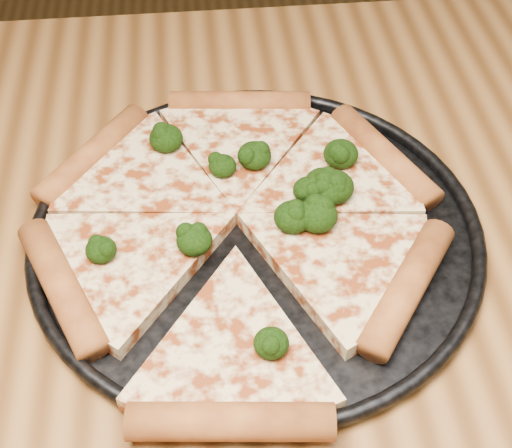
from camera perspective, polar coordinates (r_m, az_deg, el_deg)
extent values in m
cube|color=brown|center=(0.63, -2.74, -6.22)|extent=(1.20, 0.90, 0.04)
cylinder|color=black|center=(0.65, 0.00, -0.79)|extent=(0.39, 0.39, 0.01)
torus|color=black|center=(0.65, 0.00, -0.37)|extent=(0.40, 0.40, 0.01)
cylinder|color=#B4642D|center=(0.72, 9.96, 5.33)|extent=(0.09, 0.14, 0.03)
cylinder|color=#B4642D|center=(0.77, -1.27, 9.40)|extent=(0.15, 0.04, 0.03)
cylinder|color=#B4642D|center=(0.73, -12.63, 5.32)|extent=(0.11, 0.13, 0.03)
cylinder|color=#B4642D|center=(0.62, -14.95, -4.73)|extent=(0.09, 0.14, 0.03)
cylinder|color=#B4642D|center=(0.53, -1.99, -15.18)|extent=(0.15, 0.04, 0.03)
cylinder|color=#B4642D|center=(0.61, 11.77, -4.84)|extent=(0.11, 0.13, 0.03)
ellipsoid|color=black|center=(0.66, 5.27, 3.16)|extent=(0.03, 0.03, 0.03)
ellipsoid|color=black|center=(0.55, 1.20, -9.28)|extent=(0.03, 0.03, 0.02)
ellipsoid|color=black|center=(0.66, 4.14, 2.66)|extent=(0.03, 0.03, 0.02)
ellipsoid|color=black|center=(0.66, 5.65, 2.62)|extent=(0.03, 0.03, 0.02)
ellipsoid|color=black|center=(0.63, 2.88, 0.55)|extent=(0.03, 0.03, 0.02)
ellipsoid|color=black|center=(0.62, -12.03, -1.98)|extent=(0.03, 0.03, 0.02)
ellipsoid|color=black|center=(0.68, -2.64, 4.56)|extent=(0.03, 0.03, 0.02)
ellipsoid|color=black|center=(0.69, -0.13, 5.38)|extent=(0.03, 0.03, 0.02)
ellipsoid|color=black|center=(0.71, -7.04, 6.66)|extent=(0.03, 0.03, 0.02)
ellipsoid|color=black|center=(0.66, 6.11, 2.91)|extent=(0.04, 0.04, 0.03)
ellipsoid|color=black|center=(0.69, 6.65, 5.48)|extent=(0.03, 0.03, 0.02)
ellipsoid|color=black|center=(0.66, 4.07, 2.58)|extent=(0.02, 0.02, 0.02)
ellipsoid|color=black|center=(0.63, 4.82, 0.69)|extent=(0.04, 0.04, 0.03)
ellipsoid|color=black|center=(0.61, -4.84, -1.27)|extent=(0.03, 0.03, 0.02)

